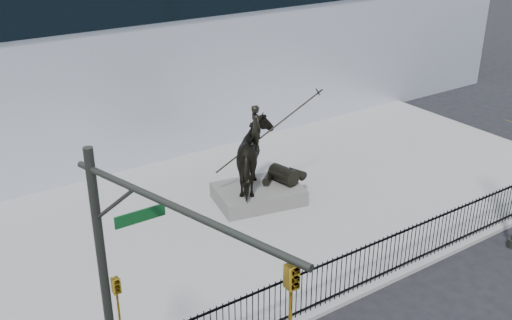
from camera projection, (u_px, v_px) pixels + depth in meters
plaza at (231, 220)px, 21.81m from camera, size 30.00×12.00×0.15m
building at (91, 34)px, 29.81m from camera, size 44.00×14.00×9.00m
picket_fence at (337, 278)px, 17.13m from camera, size 22.10×0.10×1.50m
statue_plinth at (258, 194)px, 22.86m from camera, size 3.57×2.80×0.60m
equestrian_statue at (260, 157)px, 22.25m from camera, size 4.01×2.91×3.47m
traffic_signal_left at (135, 308)px, 10.98m from camera, size 1.52×4.84×7.00m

